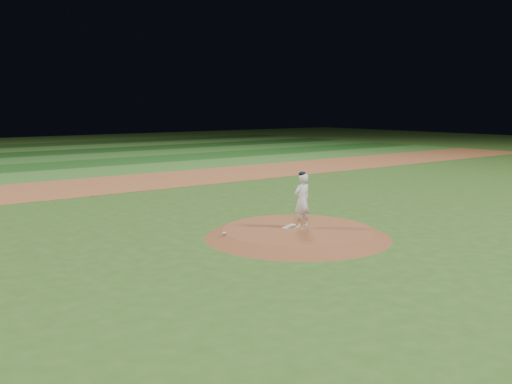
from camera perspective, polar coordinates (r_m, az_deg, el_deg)
name	(u,v)px	position (r m, az deg, el deg)	size (l,w,h in m)	color
ground	(297,237)	(16.94, 4.15, -4.49)	(120.00, 120.00, 0.00)	#305A1D
infield_dirt_band	(106,185)	(28.75, -14.80, 0.71)	(70.00, 6.00, 0.02)	#9D5831
outfield_stripe_0	(66,174)	(33.85, -18.45, 1.72)	(70.00, 5.00, 0.02)	#377129
outfield_stripe_1	(39,167)	(38.58, -20.92, 2.39)	(70.00, 5.00, 0.02)	#1B4D19
outfield_stripe_2	(16,161)	(43.37, -22.85, 2.92)	(70.00, 5.00, 0.02)	#2F6625
pitchers_mound	(297,233)	(16.91, 4.16, -4.08)	(5.50, 5.50, 0.25)	brown
pitching_rubber	(289,226)	(17.09, 3.32, -3.45)	(0.64, 0.16, 0.03)	silver
rosin_bag	(224,233)	(16.12, -3.20, -4.13)	(0.12, 0.12, 0.07)	silver
pitcher_on_mound	(302,200)	(16.85, 4.63, -0.82)	(0.60, 0.41, 1.68)	white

